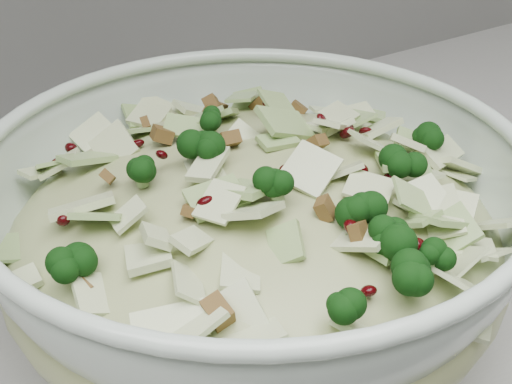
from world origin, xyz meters
The scene contains 2 objects.
mixing_bowl centered at (0.39, 1.60, 0.98)m, with size 0.39×0.39×0.15m.
salad centered at (0.39, 1.60, 1.00)m, with size 0.39×0.39×0.15m.
Camera 1 is at (0.18, 1.26, 1.27)m, focal length 50.00 mm.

